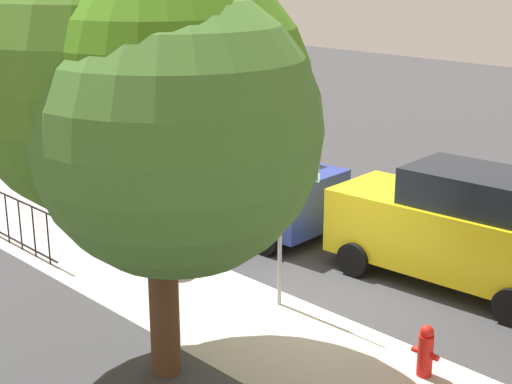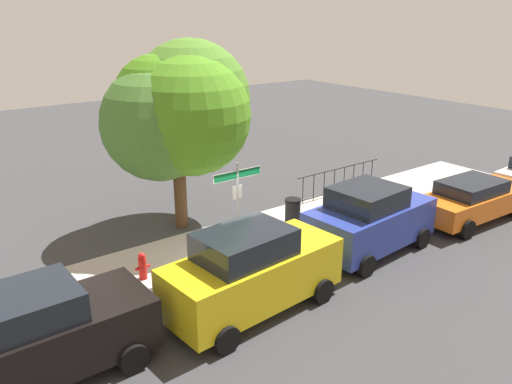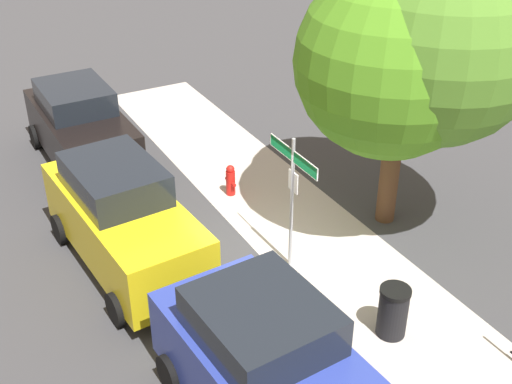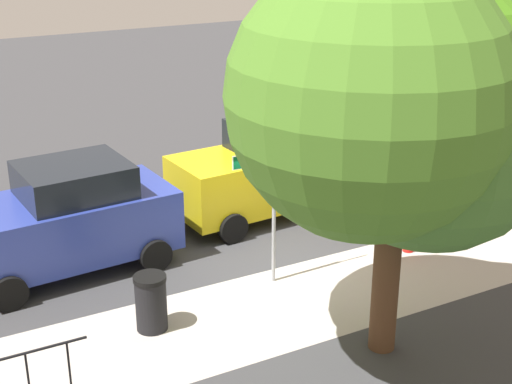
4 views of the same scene
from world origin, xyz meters
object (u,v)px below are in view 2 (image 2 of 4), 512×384
(car_blue, at_px, (370,219))
(fire_hydrant, at_px, (142,266))
(street_sign, at_px, (238,190))
(shade_tree, at_px, (179,111))
(car_black, at_px, (37,336))
(car_yellow, at_px, (252,271))
(car_orange, at_px, (474,199))
(trash_bin, at_px, (293,213))

(car_blue, relative_size, fire_hydrant, 5.40)
(street_sign, height_order, shade_tree, shade_tree)
(car_black, height_order, car_yellow, car_yellow)
(car_yellow, xyz_separation_m, car_orange, (9.59, 0.01, -0.29))
(car_black, xyz_separation_m, fire_hydrant, (3.36, 2.56, -0.62))
(car_yellow, bearing_deg, car_black, 169.65)
(car_blue, height_order, trash_bin, car_blue)
(car_yellow, relative_size, car_orange, 0.98)
(car_yellow, xyz_separation_m, fire_hydrant, (-1.44, 3.08, -0.69))
(car_yellow, height_order, car_orange, car_yellow)
(shade_tree, distance_m, car_black, 8.49)
(car_yellow, relative_size, trash_bin, 4.71)
(shade_tree, height_order, car_orange, shade_tree)
(street_sign, height_order, car_yellow, street_sign)
(car_orange, bearing_deg, car_yellow, -177.37)
(fire_hydrant, relative_size, trash_bin, 0.80)
(car_blue, height_order, fire_hydrant, car_blue)
(car_orange, bearing_deg, car_black, -179.43)
(shade_tree, bearing_deg, fire_hydrant, -136.87)
(fire_hydrant, bearing_deg, street_sign, -3.72)
(car_blue, distance_m, car_orange, 4.83)
(car_orange, xyz_separation_m, trash_bin, (-5.38, 3.37, -0.29))
(street_sign, xyz_separation_m, car_blue, (3.19, -2.33, -0.94))
(car_orange, bearing_deg, shade_tree, 148.46)
(street_sign, relative_size, fire_hydrant, 3.63)
(fire_hydrant, bearing_deg, car_black, -142.61)
(car_black, height_order, car_orange, car_black)
(car_black, height_order, car_blue, car_blue)
(trash_bin, bearing_deg, car_black, -162.37)
(car_blue, xyz_separation_m, car_orange, (4.79, -0.54, -0.26))
(shade_tree, bearing_deg, trash_bin, -37.69)
(shade_tree, relative_size, car_black, 1.41)
(car_orange, relative_size, trash_bin, 4.83)
(street_sign, xyz_separation_m, car_yellow, (-1.61, -2.88, -0.91))
(car_yellow, height_order, trash_bin, car_yellow)
(trash_bin, bearing_deg, car_orange, -32.02)
(car_yellow, distance_m, car_blue, 4.84)
(shade_tree, bearing_deg, car_black, -139.91)
(fire_hydrant, bearing_deg, car_yellow, -64.86)
(car_black, bearing_deg, car_orange, -2.69)
(car_blue, height_order, car_orange, car_blue)
(fire_hydrant, height_order, trash_bin, trash_bin)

